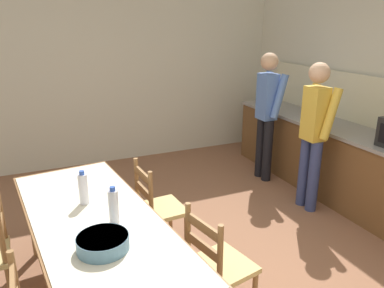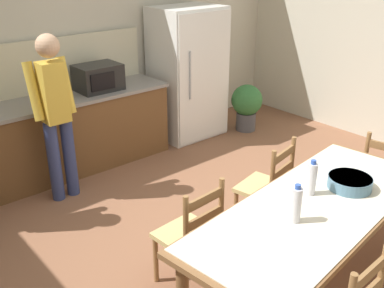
{
  "view_description": "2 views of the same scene",
  "coord_description": "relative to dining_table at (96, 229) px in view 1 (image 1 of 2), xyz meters",
  "views": [
    {
      "loc": [
        2.42,
        -1.18,
        2.12
      ],
      "look_at": [
        -0.28,
        0.01,
        1.14
      ],
      "focal_mm": 35.0,
      "sensor_mm": 36.0,
      "label": 1
    },
    {
      "loc": [
        -2.39,
        -2.35,
        2.41
      ],
      "look_at": [
        -0.37,
        0.02,
        1.05
      ],
      "focal_mm": 42.0,
      "sensor_mm": 36.0,
      "label": 2
    }
  ],
  "objects": [
    {
      "name": "bottle_off_centre",
      "position": [
        0.1,
        0.12,
        0.2
      ],
      "size": [
        0.07,
        0.07,
        0.27
      ],
      "color": "silver",
      "rests_on": "dining_table"
    },
    {
      "name": "kitchen_counter",
      "position": [
        -0.89,
        3.09,
        -0.25
      ],
      "size": [
        3.48,
        0.66,
        0.9
      ],
      "color": "brown",
      "rests_on": "ground"
    },
    {
      "name": "serving_bowl",
      "position": [
        0.39,
        -0.02,
        0.13
      ],
      "size": [
        0.32,
        0.32,
        0.09
      ],
      "color": "slate",
      "rests_on": "dining_table"
    },
    {
      "name": "person_at_sink",
      "position": [
        -1.66,
        2.57,
        0.27
      ],
      "size": [
        0.43,
        0.3,
        1.73
      ],
      "rotation": [
        0.0,
        0.0,
        1.57
      ],
      "color": "black",
      "rests_on": "ground"
    },
    {
      "name": "wall_left",
      "position": [
        -3.26,
        0.86,
        0.75
      ],
      "size": [
        0.12,
        5.2,
        2.9
      ],
      "primitive_type": "cube",
      "color": "beige",
      "rests_on": "ground"
    },
    {
      "name": "ground_plane",
      "position": [
        -0.0,
        0.86,
        -0.7
      ],
      "size": [
        8.32,
        8.32,
        0.0
      ],
      "primitive_type": "plane",
      "color": "brown"
    },
    {
      "name": "chair_side_far_right",
      "position": [
        0.42,
        0.77,
        -0.26
      ],
      "size": [
        0.49,
        0.48,
        0.91
      ],
      "rotation": [
        0.0,
        0.0,
        3.35
      ],
      "color": "olive",
      "rests_on": "ground"
    },
    {
      "name": "dining_table",
      "position": [
        0.0,
        0.0,
        0.0
      ],
      "size": [
        2.29,
        1.09,
        0.78
      ],
      "rotation": [
        0.0,
        0.0,
        0.12
      ],
      "color": "brown",
      "rests_on": "ground"
    },
    {
      "name": "chair_side_far_left",
      "position": [
        -0.58,
        0.65,
        -0.26
      ],
      "size": [
        0.45,
        0.43,
        0.91
      ],
      "rotation": [
        0.0,
        0.0,
        3.21
      ],
      "color": "olive",
      "rests_on": "ground"
    },
    {
      "name": "counter_splashback",
      "position": [
        -0.88,
        3.4,
        0.49
      ],
      "size": [
        3.44,
        0.03,
        0.6
      ],
      "primitive_type": "cube",
      "color": "beige",
      "rests_on": "kitchen_counter"
    },
    {
      "name": "person_at_counter",
      "position": [
        -0.71,
        2.55,
        0.25
      ],
      "size": [
        0.43,
        0.29,
        1.7
      ],
      "rotation": [
        0.0,
        0.0,
        1.57
      ],
      "color": "navy",
      "rests_on": "ground"
    },
    {
      "name": "bottle_near_centre",
      "position": [
        -0.27,
        -0.03,
        0.2
      ],
      "size": [
        0.07,
        0.07,
        0.27
      ],
      "color": "silver",
      "rests_on": "dining_table"
    }
  ]
}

